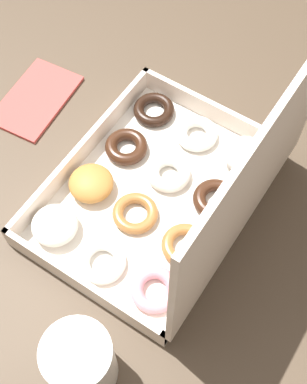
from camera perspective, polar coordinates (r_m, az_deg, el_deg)
The scene contains 5 objects.
ground_plane at distance 1.44m, azimuth -2.80°, elevation -15.56°, with size 8.00×8.00×0.00m, color #6B6054.
dining_table at distance 0.85m, azimuth -4.58°, elevation -5.38°, with size 1.22×0.91×0.71m.
donut_box at distance 0.73m, azimuth 2.25°, elevation 0.24°, with size 0.35×0.27×0.30m.
coffee_mug at distance 0.65m, azimuth -7.79°, elevation -17.53°, with size 0.08×0.08×0.10m.
paper_napkin at distance 0.91m, azimuth -12.42°, elevation 9.65°, with size 0.16×0.11×0.01m.
Camera 1 is at (0.25, 0.25, 1.40)m, focal length 50.00 mm.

